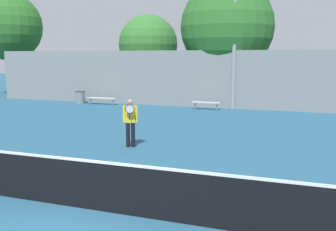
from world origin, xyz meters
The scene contains 11 objects.
ground_plane centered at (0.00, 0.00, 0.00)m, with size 100.00×100.00×0.00m, color #285B7A.
tennis_net centered at (0.00, 0.00, 0.54)m, with size 11.41×0.09×1.05m.
tennis_player centered at (-1.89, 5.39, 0.93)m, with size 0.50×0.48×1.67m.
bench_courtside_near centered at (-8.86, 15.64, 0.41)m, with size 2.05×0.40×0.44m.
bench_courtside_far centered at (-1.89, 15.64, 0.40)m, with size 1.66×0.40×0.44m.
light_pole_center_back centered at (-0.45, 16.47, 5.78)m, with size 0.90×0.60×9.58m.
trash_bin centered at (-10.49, 15.65, 0.41)m, with size 0.62×0.62×0.82m.
back_fence centered at (0.00, 16.56, 1.74)m, with size 34.83×0.06×3.47m.
tree_green_tall centered at (-1.40, 18.90, 4.98)m, with size 6.03×6.03×8.00m.
tree_green_broad centered at (-18.92, 18.78, 5.40)m, with size 5.30×5.30×8.07m.
tree_dark_dense centered at (-7.89, 21.17, 3.99)m, with size 4.46×4.46×6.22m.
Camera 1 is at (3.94, -6.70, 3.14)m, focal length 42.00 mm.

